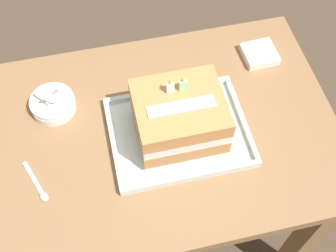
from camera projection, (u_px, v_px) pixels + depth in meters
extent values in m
plane|color=#4C3D2D|center=(161.00, 225.00, 1.74)|extent=(8.00, 8.00, 0.00)
cube|color=olive|center=(158.00, 134.00, 1.14)|extent=(0.94, 0.64, 0.04)
cube|color=olive|center=(305.00, 238.00, 1.36)|extent=(0.06, 0.06, 0.69)
cube|color=olive|center=(31.00, 148.00, 1.53)|extent=(0.06, 0.06, 0.69)
cube|color=olive|center=(252.00, 105.00, 1.63)|extent=(0.06, 0.06, 0.69)
cube|color=silver|center=(179.00, 133.00, 1.12)|extent=(0.35, 0.28, 0.01)
cube|color=silver|center=(192.00, 176.00, 1.04)|extent=(0.35, 0.01, 0.02)
cube|color=silver|center=(167.00, 90.00, 1.18)|extent=(0.35, 0.01, 0.02)
cube|color=silver|center=(113.00, 143.00, 1.09)|extent=(0.01, 0.25, 0.02)
cube|color=silver|center=(242.00, 118.00, 1.13)|extent=(0.01, 0.25, 0.02)
cube|color=#C5844B|center=(179.00, 124.00, 1.08)|extent=(0.21, 0.19, 0.04)
cube|color=white|center=(179.00, 116.00, 1.05)|extent=(0.21, 0.18, 0.03)
cube|color=#C5844B|center=(180.00, 108.00, 1.02)|extent=(0.21, 0.19, 0.04)
cube|color=beige|center=(181.00, 107.00, 0.99)|extent=(0.16, 0.03, 0.00)
cube|color=white|center=(170.00, 88.00, 1.00)|extent=(0.02, 0.01, 0.03)
ellipsoid|color=yellow|center=(170.00, 82.00, 0.99)|extent=(0.01, 0.01, 0.01)
cube|color=#99DB9E|center=(183.00, 85.00, 1.01)|extent=(0.02, 0.01, 0.03)
ellipsoid|color=yellow|center=(183.00, 80.00, 0.99)|extent=(0.01, 0.01, 0.01)
cylinder|color=white|center=(54.00, 106.00, 1.15)|extent=(0.12, 0.12, 0.02)
cylinder|color=white|center=(52.00, 103.00, 1.14)|extent=(0.12, 0.12, 0.02)
cylinder|color=silver|center=(52.00, 102.00, 1.11)|extent=(0.05, 0.02, 0.06)
cylinder|color=silver|center=(45.00, 101.00, 1.11)|extent=(0.04, 0.04, 0.05)
cylinder|color=silver|center=(55.00, 92.00, 1.13)|extent=(0.04, 0.04, 0.06)
ellipsoid|color=silver|center=(44.00, 197.00, 1.02)|extent=(0.03, 0.03, 0.01)
cube|color=silver|center=(33.00, 177.00, 1.05)|extent=(0.05, 0.10, 0.00)
cube|color=silver|center=(259.00, 54.00, 1.25)|extent=(0.10, 0.09, 0.02)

